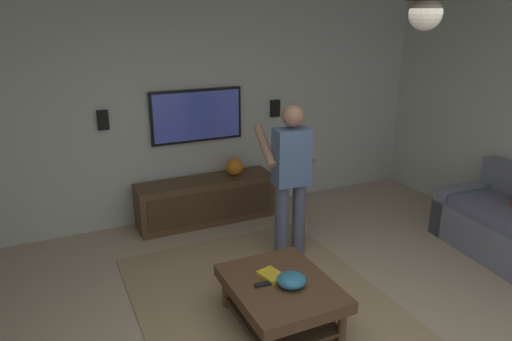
# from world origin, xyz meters

# --- Properties ---
(wall_back_tv) EXTENTS (0.10, 6.87, 2.87)m
(wall_back_tv) POSITION_xyz_m (3.11, 0.00, 1.44)
(wall_back_tv) COLOR #B2B7AD
(wall_back_tv) RESTS_ON ground
(area_rug) EXTENTS (2.94, 2.16, 0.01)m
(area_rug) POSITION_xyz_m (0.75, -0.04, 0.01)
(area_rug) COLOR #9E8460
(area_rug) RESTS_ON ground
(coffee_table) EXTENTS (1.00, 0.80, 0.40)m
(coffee_table) POSITION_xyz_m (0.55, -0.04, 0.30)
(coffee_table) COLOR #513823
(coffee_table) RESTS_ON ground
(media_console) EXTENTS (0.45, 1.70, 0.55)m
(media_console) POSITION_xyz_m (2.77, -0.17, 0.28)
(media_console) COLOR #513823
(media_console) RESTS_ON ground
(tv) EXTENTS (0.05, 1.14, 0.64)m
(tv) POSITION_xyz_m (3.01, -0.17, 1.30)
(tv) COLOR black
(person_standing) EXTENTS (0.56, 0.57, 1.64)m
(person_standing) POSITION_xyz_m (1.56, -0.67, 0.93)
(person_standing) COLOR #4C5166
(person_standing) RESTS_ON ground
(bowl) EXTENTS (0.24, 0.24, 0.11)m
(bowl) POSITION_xyz_m (0.47, -0.09, 0.45)
(bowl) COLOR teal
(bowl) RESTS_ON coffee_table
(remote_white) EXTENTS (0.16, 0.08, 0.02)m
(remote_white) POSITION_xyz_m (0.70, -0.05, 0.41)
(remote_white) COLOR white
(remote_white) RESTS_ON coffee_table
(remote_black) EXTENTS (0.06, 0.15, 0.02)m
(remote_black) POSITION_xyz_m (0.57, 0.11, 0.41)
(remote_black) COLOR black
(remote_black) RESTS_ON coffee_table
(remote_grey) EXTENTS (0.11, 0.15, 0.02)m
(remote_grey) POSITION_xyz_m (0.64, -0.10, 0.41)
(remote_grey) COLOR slate
(remote_grey) RESTS_ON coffee_table
(book) EXTENTS (0.25, 0.21, 0.04)m
(book) POSITION_xyz_m (0.65, 0.00, 0.42)
(book) COLOR gold
(book) RESTS_ON coffee_table
(vase_round) EXTENTS (0.22, 0.22, 0.22)m
(vase_round) POSITION_xyz_m (2.78, -0.56, 0.66)
(vase_round) COLOR orange
(vase_round) RESTS_ON media_console
(wall_speaker_left) EXTENTS (0.06, 0.12, 0.22)m
(wall_speaker_left) POSITION_xyz_m (3.03, -1.24, 1.30)
(wall_speaker_left) COLOR black
(wall_speaker_right) EXTENTS (0.06, 0.12, 0.22)m
(wall_speaker_right) POSITION_xyz_m (3.03, 0.93, 1.34)
(wall_speaker_right) COLOR black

